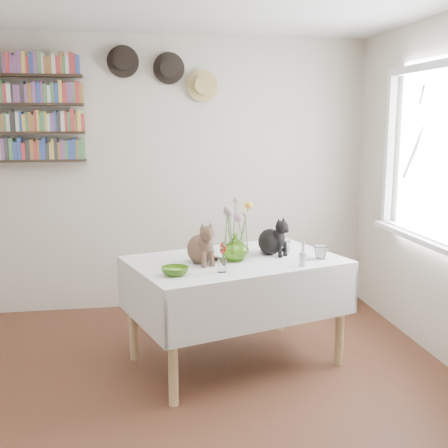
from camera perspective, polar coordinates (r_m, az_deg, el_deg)
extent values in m
cube|color=#5B2F1E|center=(3.44, -4.95, -20.40)|extent=(4.04, 4.54, 0.04)
cube|color=beige|center=(5.24, -7.13, 5.00)|extent=(4.04, 0.04, 2.54)
cube|color=white|center=(4.34, 20.86, 6.58)|extent=(0.01, 1.40, 1.20)
cube|color=white|center=(4.35, 21.41, 14.88)|extent=(0.06, 1.52, 0.06)
cube|color=white|center=(4.42, 20.33, -1.58)|extent=(0.06, 1.52, 0.06)
cube|color=white|center=(4.98, 16.64, 7.24)|extent=(0.06, 0.06, 1.20)
cube|color=white|center=(4.41, 19.99, -1.60)|extent=(0.12, 1.50, 0.04)
cube|color=white|center=(3.99, 1.18, -4.02)|extent=(1.66, 1.33, 0.06)
cylinder|color=tan|center=(3.53, -5.21, -12.72)|extent=(0.06, 0.06, 0.71)
cylinder|color=tan|center=(4.15, 11.71, -9.29)|extent=(0.06, 0.06, 0.71)
cylinder|color=tan|center=(4.20, -9.23, -8.93)|extent=(0.06, 0.06, 0.71)
cylinder|color=tan|center=(4.74, 5.82, -6.61)|extent=(0.06, 0.06, 0.71)
imported|color=#8BCC41|center=(3.92, 1.17, -2.36)|extent=(0.22, 0.22, 0.19)
imported|color=#8BCC41|center=(3.58, -4.99, -4.80)|extent=(0.24, 0.24, 0.05)
imported|color=white|center=(4.04, 9.79, -2.85)|extent=(0.11, 0.11, 0.10)
cylinder|color=white|center=(3.83, 8.03, -3.54)|extent=(0.05, 0.05, 0.10)
cylinder|color=white|center=(3.81, 8.06, -2.26)|extent=(0.02, 0.02, 0.08)
cylinder|color=white|center=(3.64, -0.19, -4.23)|extent=(0.06, 0.06, 0.09)
cone|color=white|center=(4.21, 6.63, -2.36)|extent=(0.05, 0.05, 0.07)
sphere|color=beige|center=(4.20, 6.65, -1.73)|extent=(0.03, 0.03, 0.03)
cylinder|color=#4C7233|center=(3.90, 0.71, -0.88)|extent=(0.01, 0.01, 0.30)
sphere|color=#BF819C|center=(3.88, 0.72, 1.30)|extent=(0.07, 0.07, 0.07)
cylinder|color=#4C7233|center=(3.89, 1.81, -1.22)|extent=(0.01, 0.01, 0.26)
sphere|color=#BF819C|center=(3.87, 1.82, 0.67)|extent=(0.06, 0.06, 0.06)
cylinder|color=#4C7233|center=(3.93, 1.95, -0.49)|extent=(0.01, 0.01, 0.34)
sphere|color=yellow|center=(3.91, 1.97, 1.96)|extent=(0.06, 0.06, 0.06)
cylinder|color=#4C7233|center=(3.93, 0.21, -0.73)|extent=(0.01, 0.01, 0.31)
sphere|color=yellow|center=(3.90, 0.21, 1.50)|extent=(0.05, 0.05, 0.05)
cylinder|color=#4C7233|center=(3.94, 1.04, -0.25)|extent=(0.01, 0.01, 0.37)
sphere|color=#999E93|center=(3.91, 1.05, 2.41)|extent=(0.04, 0.04, 0.04)
cylinder|color=#4C7233|center=(3.86, 0.53, -0.78)|extent=(0.01, 0.01, 0.33)
sphere|color=#999E93|center=(3.83, 0.53, 1.64)|extent=(0.04, 0.04, 0.04)
cylinder|color=#4C7233|center=(3.87, 2.30, -1.04)|extent=(0.01, 0.01, 0.29)
sphere|color=#999E93|center=(3.85, 2.32, 1.07)|extent=(0.04, 0.04, 0.04)
cube|color=#2F2116|center=(5.20, -19.39, 6.10)|extent=(1.00, 0.16, 0.02)
cube|color=#2F2116|center=(5.19, -19.55, 8.74)|extent=(1.00, 0.16, 0.02)
cube|color=#2F2116|center=(5.19, -19.72, 11.39)|extent=(1.00, 0.16, 0.02)
cube|color=#2F2116|center=(5.20, -19.89, 14.03)|extent=(1.00, 0.16, 0.02)
cylinder|color=black|center=(5.18, -10.23, 15.93)|extent=(0.28, 0.02, 0.28)
cylinder|color=black|center=(5.14, -10.24, 15.97)|extent=(0.16, 0.08, 0.16)
cylinder|color=black|center=(5.19, -5.63, 15.48)|extent=(0.28, 0.02, 0.28)
cylinder|color=black|center=(5.15, -5.60, 15.52)|extent=(0.16, 0.08, 0.16)
cylinder|color=tan|center=(5.21, -2.21, 13.84)|extent=(0.28, 0.02, 0.28)
cylinder|color=tan|center=(5.17, -2.15, 13.87)|extent=(0.16, 0.08, 0.16)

